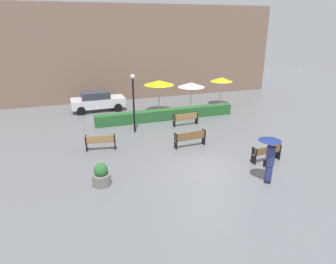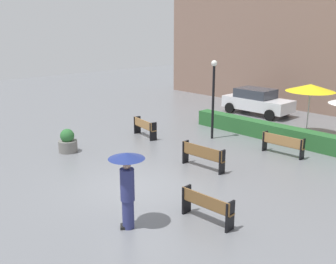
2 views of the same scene
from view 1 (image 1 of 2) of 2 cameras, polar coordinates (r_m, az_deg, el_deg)
ground_plane at (r=14.68m, az=7.64°, el=-7.27°), size 60.00×60.00×0.00m
bench_back_row at (r=20.78m, az=3.39°, el=2.64°), size 1.85×0.43×0.86m
bench_mid_center at (r=17.12m, az=4.25°, el=-1.08°), size 1.91×0.43×0.91m
bench_far_left at (r=17.05m, az=-12.67°, el=-1.71°), size 1.70×0.63×0.88m
bench_near_right at (r=16.09m, az=18.20°, el=-3.65°), size 1.66×0.43×0.84m
pedestrian_with_umbrella at (r=13.77m, az=18.71°, el=-3.85°), size 0.98×0.98×2.11m
planter_pot at (r=13.49m, az=-12.52°, el=-8.08°), size 0.80×0.80×1.02m
lamp_post at (r=19.00m, az=-6.57°, el=6.54°), size 0.28×0.28×3.75m
patio_umbrella_yellow at (r=23.32m, az=-1.70°, el=9.32°), size 2.34×2.34×2.57m
patio_umbrella_white at (r=23.51m, az=4.43°, el=8.90°), size 2.08×2.08×2.38m
patio_umbrella_yellow_far at (r=26.00m, az=10.08°, el=9.77°), size 1.88×1.88×2.41m
hedge_strip at (r=22.03m, az=-0.31°, el=3.34°), size 10.30×0.70×0.77m
building_facade at (r=28.36m, az=-6.94°, el=14.64°), size 28.00×1.20×8.28m
parked_car at (r=24.94m, az=-13.22°, el=5.81°), size 4.22×2.01×1.57m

